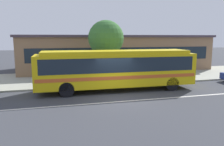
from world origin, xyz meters
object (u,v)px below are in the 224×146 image
Objects in this scene: transit_bus at (117,67)px; pedestrian_waiting_near_sign at (58,73)px; street_tree_near_stop at (106,38)px; bus_stop_sign at (166,62)px; pedestrian_walking_along_curb at (101,71)px.

pedestrian_waiting_near_sign is at bearing 148.56° from transit_bus.
transit_bus is 2.21× the size of street_tree_near_stop.
pedestrian_waiting_near_sign is 9.23m from bus_stop_sign.
transit_bus is at bearing -158.37° from bus_stop_sign.
street_tree_near_stop is (-0.02, 3.43, 2.08)m from transit_bus.
street_tree_near_stop reaches higher than transit_bus.
bus_stop_sign is at bearing -6.31° from pedestrian_walking_along_curb.
pedestrian_walking_along_curb is at bearing 173.69° from bus_stop_sign.
pedestrian_waiting_near_sign is at bearing -168.22° from street_tree_near_stop.
pedestrian_waiting_near_sign is at bearing 176.40° from bus_stop_sign.
pedestrian_walking_along_curb is 0.68× the size of bus_stop_sign.
transit_bus is at bearing -89.68° from street_tree_near_stop.
transit_bus is 4.95m from pedestrian_waiting_near_sign.
transit_bus reaches higher than bus_stop_sign.
transit_bus is at bearing -76.43° from pedestrian_walking_along_curb.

